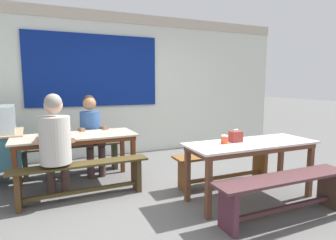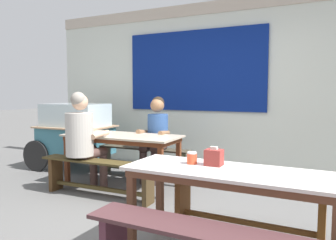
# 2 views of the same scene
# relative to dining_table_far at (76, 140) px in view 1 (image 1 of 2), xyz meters

# --- Properties ---
(ground_plane) EXTENTS (40.00, 40.00, 0.00)m
(ground_plane) POSITION_rel_dining_table_far_xyz_m (1.16, -0.91, -0.66)
(ground_plane) COLOR #5F5E5C
(backdrop_wall) EXTENTS (7.12, 0.23, 2.83)m
(backdrop_wall) POSITION_rel_dining_table_far_xyz_m (1.14, 1.52, 0.82)
(backdrop_wall) COLOR silver
(backdrop_wall) RESTS_ON ground_plane
(dining_table_far) EXTENTS (1.69, 0.75, 0.73)m
(dining_table_far) POSITION_rel_dining_table_far_xyz_m (0.00, 0.00, 0.00)
(dining_table_far) COLOR #C3B29A
(dining_table_far) RESTS_ON ground_plane
(dining_table_near) EXTENTS (1.67, 0.61, 0.73)m
(dining_table_near) POSITION_rel_dining_table_far_xyz_m (1.97, -1.36, -0.00)
(dining_table_near) COLOR silver
(dining_table_near) RESTS_ON ground_plane
(bench_far_back) EXTENTS (1.62, 0.31, 0.47)m
(bench_far_back) POSITION_rel_dining_table_far_xyz_m (-0.02, 0.55, -0.35)
(bench_far_back) COLOR #413A2B
(bench_far_back) RESTS_ON ground_plane
(bench_far_front) EXTENTS (1.68, 0.31, 0.47)m
(bench_far_front) POSITION_rel_dining_table_far_xyz_m (0.02, -0.55, -0.35)
(bench_far_front) COLOR #42361B
(bench_far_front) RESTS_ON ground_plane
(bench_near_back) EXTENTS (1.55, 0.32, 0.47)m
(bench_near_back) POSITION_rel_dining_table_far_xyz_m (1.97, -0.81, -0.34)
(bench_near_back) COLOR brown
(bench_near_back) RESTS_ON ground_plane
(bench_near_front) EXTENTS (1.67, 0.32, 0.47)m
(bench_near_front) POSITION_rel_dining_table_far_xyz_m (1.97, -1.91, -0.34)
(bench_near_front) COLOR #4A2B2E
(bench_near_front) RESTS_ON ground_plane
(person_left_back_turned) EXTENTS (0.48, 0.59, 1.34)m
(person_left_back_turned) POSITION_rel_dining_table_far_xyz_m (-0.27, -0.50, 0.11)
(person_left_back_turned) COLOR #4E3631
(person_left_back_turned) RESTS_ON ground_plane
(person_center_facing) EXTENTS (0.45, 0.55, 1.27)m
(person_center_facing) POSITION_rel_dining_table_far_xyz_m (0.28, 0.49, 0.07)
(person_center_facing) COLOR #443330
(person_center_facing) RESTS_ON ground_plane
(tissue_box) EXTENTS (0.14, 0.12, 0.16)m
(tissue_box) POSITION_rel_dining_table_far_xyz_m (1.80, -1.26, 0.14)
(tissue_box) COLOR maroon
(tissue_box) RESTS_ON dining_table_near
(condiment_jar) EXTENTS (0.09, 0.09, 0.10)m
(condiment_jar) POSITION_rel_dining_table_far_xyz_m (1.62, -1.29, 0.13)
(condiment_jar) COLOR #DB4C2B
(condiment_jar) RESTS_ON dining_table_near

